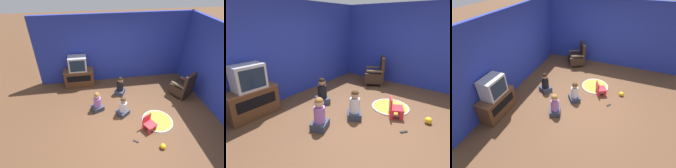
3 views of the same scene
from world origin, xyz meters
TOP-DOWN VIEW (x-y plane):
  - ground_plane at (0.00, 0.00)m, footprint 30.00×30.00m
  - wall_back at (-0.14, 2.48)m, footprint 5.72×0.12m
  - wall_right at (2.66, -0.23)m, footprint 0.12×5.54m
  - tv_cabinet at (-1.55, 2.18)m, footprint 1.09×0.45m
  - television at (-1.55, 2.17)m, footprint 0.64×0.43m
  - black_armchair at (2.01, 0.97)m, footprint 0.80×0.80m
  - yellow_kid_chair at (0.38, -0.35)m, footprint 0.42×0.41m
  - play_mat at (0.75, -0.10)m, footprint 0.91×0.91m
  - child_watching_left at (-0.12, 1.40)m, footprint 0.44×0.46m
  - child_watching_center at (-0.22, 0.34)m, footprint 0.45×0.44m
  - child_watching_right at (-0.98, 0.67)m, footprint 0.43×0.41m
  - toy_ball at (0.54, -1.02)m, footprint 0.14×0.14m
  - remote_control at (-0.08, -0.72)m, footprint 0.15×0.12m

SIDE VIEW (x-z plane):
  - ground_plane at x=0.00m, z-range 0.00..0.00m
  - play_mat at x=0.75m, z-range -0.01..0.03m
  - remote_control at x=-0.08m, z-range 0.00..0.02m
  - toy_ball at x=0.54m, z-range 0.00..0.14m
  - yellow_kid_chair at x=0.38m, z-range -0.05..0.41m
  - child_watching_center at x=-0.22m, z-range -0.05..0.63m
  - child_watching_right at x=-0.98m, z-range -0.05..0.63m
  - child_watching_left at x=-0.12m, z-range -0.05..0.65m
  - tv_cabinet at x=-1.55m, z-range 0.01..0.67m
  - black_armchair at x=2.01m, z-range -0.12..0.83m
  - television at x=-1.55m, z-range 0.66..1.20m
  - wall_back at x=-0.14m, z-range 0.00..2.56m
  - wall_right at x=2.66m, z-range 0.00..2.56m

